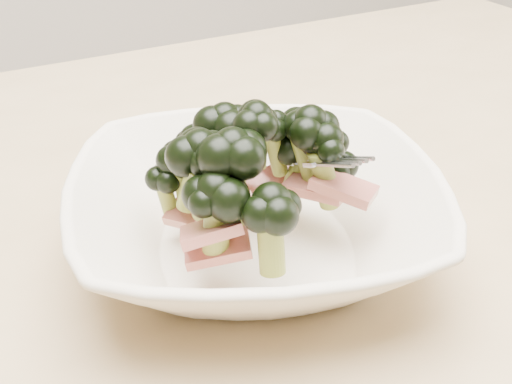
# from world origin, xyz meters

# --- Properties ---
(dining_table) EXTENTS (1.20, 0.80, 0.75)m
(dining_table) POSITION_xyz_m (0.00, 0.00, 0.65)
(dining_table) COLOR tan
(dining_table) RESTS_ON ground
(broccoli_dish) EXTENTS (0.33, 0.33, 0.12)m
(broccoli_dish) POSITION_xyz_m (-0.04, -0.06, 0.79)
(broccoli_dish) COLOR silver
(broccoli_dish) RESTS_ON dining_table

